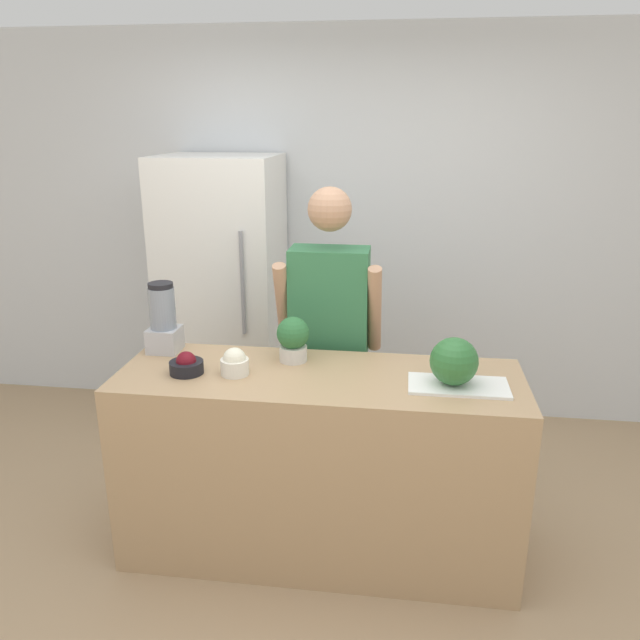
{
  "coord_description": "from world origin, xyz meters",
  "views": [
    {
      "loc": [
        0.36,
        -2.27,
        2.03
      ],
      "look_at": [
        0.0,
        0.35,
        1.17
      ],
      "focal_mm": 35.0,
      "sensor_mm": 36.0,
      "label": 1
    }
  ],
  "objects_px": {
    "bowl_cherries": "(186,365)",
    "bowl_cream": "(235,363)",
    "watermelon": "(454,361)",
    "person": "(329,345)",
    "refrigerator": "(224,296)",
    "blender": "(163,320)",
    "potted_plant": "(293,338)"
  },
  "relations": [
    {
      "from": "bowl_cherries",
      "to": "bowl_cream",
      "type": "bearing_deg",
      "value": 4.48
    },
    {
      "from": "bowl_cream",
      "to": "potted_plant",
      "type": "height_order",
      "value": "potted_plant"
    },
    {
      "from": "watermelon",
      "to": "person",
      "type": "bearing_deg",
      "value": 137.69
    },
    {
      "from": "watermelon",
      "to": "bowl_cream",
      "type": "height_order",
      "value": "watermelon"
    },
    {
      "from": "person",
      "to": "watermelon",
      "type": "bearing_deg",
      "value": -42.31
    },
    {
      "from": "refrigerator",
      "to": "potted_plant",
      "type": "height_order",
      "value": "refrigerator"
    },
    {
      "from": "refrigerator",
      "to": "watermelon",
      "type": "distance_m",
      "value": 1.93
    },
    {
      "from": "bowl_cream",
      "to": "potted_plant",
      "type": "xyz_separation_m",
      "value": [
        0.23,
        0.2,
        0.06
      ]
    },
    {
      "from": "refrigerator",
      "to": "person",
      "type": "relative_size",
      "value": 1.06
    },
    {
      "from": "person",
      "to": "bowl_cherries",
      "type": "relative_size",
      "value": 11.08
    },
    {
      "from": "bowl_cherries",
      "to": "potted_plant",
      "type": "bearing_deg",
      "value": 25.6
    },
    {
      "from": "bowl_cream",
      "to": "watermelon",
      "type": "bearing_deg",
      "value": -0.31
    },
    {
      "from": "person",
      "to": "blender",
      "type": "height_order",
      "value": "person"
    },
    {
      "from": "person",
      "to": "bowl_cherries",
      "type": "distance_m",
      "value": 0.81
    },
    {
      "from": "bowl_cherries",
      "to": "bowl_cream",
      "type": "relative_size",
      "value": 1.2
    },
    {
      "from": "potted_plant",
      "to": "refrigerator",
      "type": "bearing_deg",
      "value": 120.94
    },
    {
      "from": "bowl_cherries",
      "to": "bowl_cream",
      "type": "xyz_separation_m",
      "value": [
        0.22,
        0.02,
        0.02
      ]
    },
    {
      "from": "blender",
      "to": "bowl_cream",
      "type": "bearing_deg",
      "value": -29.83
    },
    {
      "from": "person",
      "to": "bowl_cream",
      "type": "xyz_separation_m",
      "value": [
        -0.36,
        -0.55,
        0.09
      ]
    },
    {
      "from": "watermelon",
      "to": "bowl_cherries",
      "type": "distance_m",
      "value": 1.19
    },
    {
      "from": "refrigerator",
      "to": "potted_plant",
      "type": "xyz_separation_m",
      "value": [
        0.67,
        -1.12,
        0.13
      ]
    },
    {
      "from": "potted_plant",
      "to": "bowl_cherries",
      "type": "bearing_deg",
      "value": -154.4
    },
    {
      "from": "refrigerator",
      "to": "bowl_cherries",
      "type": "xyz_separation_m",
      "value": [
        0.22,
        -1.33,
        0.06
      ]
    },
    {
      "from": "bowl_cherries",
      "to": "bowl_cream",
      "type": "height_order",
      "value": "bowl_cream"
    },
    {
      "from": "watermelon",
      "to": "blender",
      "type": "relative_size",
      "value": 0.59
    },
    {
      "from": "blender",
      "to": "person",
      "type": "bearing_deg",
      "value": 21.16
    },
    {
      "from": "person",
      "to": "bowl_cream",
      "type": "relative_size",
      "value": 13.32
    },
    {
      "from": "person",
      "to": "blender",
      "type": "relative_size",
      "value": 4.89
    },
    {
      "from": "watermelon",
      "to": "bowl_cream",
      "type": "xyz_separation_m",
      "value": [
        -0.97,
        0.01,
        -0.06
      ]
    },
    {
      "from": "refrigerator",
      "to": "watermelon",
      "type": "xyz_separation_m",
      "value": [
        1.4,
        -1.32,
        0.13
      ]
    },
    {
      "from": "refrigerator",
      "to": "bowl_cream",
      "type": "xyz_separation_m",
      "value": [
        0.44,
        -1.32,
        0.07
      ]
    },
    {
      "from": "blender",
      "to": "potted_plant",
      "type": "xyz_separation_m",
      "value": [
        0.65,
        -0.04,
        -0.05
      ]
    }
  ]
}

